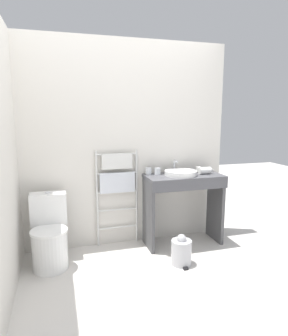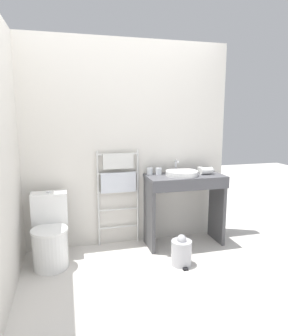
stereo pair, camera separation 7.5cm
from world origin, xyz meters
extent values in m
plane|color=silver|center=(0.00, 0.00, 0.00)|extent=(12.00, 12.00, 0.00)
cube|color=silver|center=(0.00, 1.28, 1.21)|extent=(2.57, 0.12, 2.41)
cube|color=silver|center=(-1.22, 0.61, 1.21)|extent=(0.12, 1.82, 2.41)
cylinder|color=white|center=(-0.87, 0.77, 0.20)|extent=(0.35, 0.35, 0.40)
cylinder|color=white|center=(-0.87, 0.77, 0.41)|extent=(0.37, 0.37, 0.02)
cube|color=white|center=(-0.87, 1.02, 0.57)|extent=(0.38, 0.19, 0.34)
cylinder|color=silver|center=(-0.87, 1.02, 0.74)|extent=(0.05, 0.05, 0.01)
cylinder|color=silver|center=(-0.33, 1.18, 0.58)|extent=(0.02, 0.02, 1.15)
cylinder|color=silver|center=(0.15, 1.18, 0.58)|extent=(0.02, 0.02, 1.15)
cylinder|color=silver|center=(-0.09, 1.18, 0.21)|extent=(0.48, 0.02, 0.02)
cylinder|color=silver|center=(-0.09, 1.18, 0.43)|extent=(0.48, 0.02, 0.02)
cylinder|color=silver|center=(-0.09, 1.18, 0.66)|extent=(0.48, 0.02, 0.02)
cylinder|color=silver|center=(-0.09, 1.18, 0.88)|extent=(0.48, 0.02, 0.02)
cylinder|color=silver|center=(-0.09, 1.18, 1.10)|extent=(0.48, 0.02, 0.02)
cube|color=silver|center=(-0.09, 1.16, 1.03)|extent=(0.36, 0.04, 0.18)
cube|color=silver|center=(-0.09, 1.16, 0.77)|extent=(0.41, 0.04, 0.24)
cube|color=#4C4C51|center=(0.68, 0.97, 0.84)|extent=(0.91, 0.44, 0.03)
cube|color=#4C4C51|center=(0.68, 0.76, 0.77)|extent=(0.91, 0.02, 0.10)
cube|color=#4C4C4F|center=(0.24, 0.97, 0.41)|extent=(0.04, 0.38, 0.82)
cube|color=#4C4C4F|center=(1.11, 0.97, 0.41)|extent=(0.04, 0.38, 0.82)
cylinder|color=white|center=(0.63, 0.96, 0.88)|extent=(0.38, 0.38, 0.06)
cylinder|color=silver|center=(0.63, 0.96, 0.91)|extent=(0.31, 0.31, 0.01)
cylinder|color=silver|center=(0.63, 1.16, 0.93)|extent=(0.02, 0.02, 0.16)
cylinder|color=silver|center=(0.63, 1.12, 1.00)|extent=(0.02, 0.09, 0.02)
cylinder|color=white|center=(0.29, 1.12, 0.90)|extent=(0.07, 0.07, 0.08)
cylinder|color=white|center=(0.38, 1.08, 0.90)|extent=(0.07, 0.07, 0.08)
cylinder|color=white|center=(0.94, 0.96, 0.90)|extent=(0.14, 0.08, 0.08)
cone|color=silver|center=(1.04, 0.96, 0.90)|extent=(0.05, 0.07, 0.07)
cube|color=white|center=(0.91, 1.05, 0.90)|extent=(0.05, 0.10, 0.06)
cylinder|color=#B7B7BC|center=(0.45, 0.49, 0.13)|extent=(0.22, 0.22, 0.26)
sphere|color=#B7B7BC|center=(0.45, 0.49, 0.28)|extent=(0.10, 0.10, 0.10)
cube|color=black|center=(0.45, 0.36, 0.01)|extent=(0.05, 0.04, 0.02)
camera|label=1|loc=(-0.74, -2.22, 1.56)|focal=32.00mm
camera|label=2|loc=(-0.67, -2.24, 1.56)|focal=32.00mm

